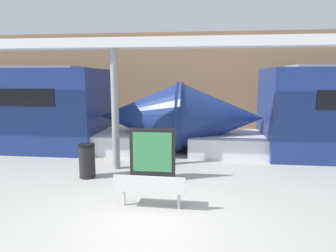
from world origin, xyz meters
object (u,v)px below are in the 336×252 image
bench_near (150,188)px  trash_bin (87,161)px  poster_board (152,154)px  support_column_near (115,110)px

bench_near → trash_bin: (-2.11, 1.79, 0.02)m
trash_bin → poster_board: bearing=0.2°
poster_board → support_column_near: (-1.28, 0.90, 1.08)m
bench_near → poster_board: bearing=99.5°
trash_bin → poster_board: size_ratio=0.67×
bench_near → trash_bin: bearing=141.1°
trash_bin → poster_board: 1.87m
support_column_near → poster_board: bearing=-35.2°
trash_bin → bench_near: bearing=-40.3°
poster_board → support_column_near: size_ratio=0.40×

